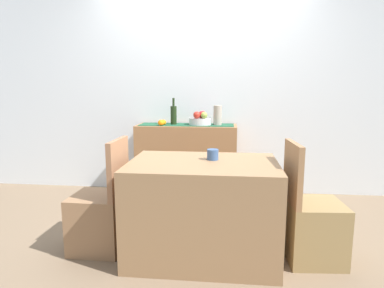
{
  "coord_description": "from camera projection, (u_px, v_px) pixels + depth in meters",
  "views": [
    {
      "loc": [
        0.32,
        -2.96,
        1.3
      ],
      "look_at": [
        -0.04,
        0.36,
        0.73
      ],
      "focal_mm": 31.57,
      "sensor_mm": 36.0,
      "label": 1
    }
  ],
  "objects": [
    {
      "name": "apple_upper",
      "position": [
        202.0,
        115.0,
        3.9
      ],
      "size": [
        0.08,
        0.08,
        0.08
      ],
      "primitive_type": "sphere",
      "color": "red",
      "rests_on": "fruit_bowl"
    },
    {
      "name": "wine_bottle",
      "position": [
        174.0,
        115.0,
        3.93
      ],
      "size": [
        0.07,
        0.07,
        0.31
      ],
      "color": "black",
      "rests_on": "sideboard_console"
    },
    {
      "name": "coffee_cup",
      "position": [
        213.0,
        155.0,
        2.6
      ],
      "size": [
        0.09,
        0.09,
        0.08
      ],
      "primitive_type": "cylinder",
      "color": "#375584",
      "rests_on": "dining_table"
    },
    {
      "name": "sideboard_console",
      "position": [
        187.0,
        161.0,
        4.0
      ],
      "size": [
        1.16,
        0.42,
        0.85
      ],
      "primitive_type": "cube",
      "color": "#966640",
      "rests_on": "ground"
    },
    {
      "name": "room_wall_rear",
      "position": [
        202.0,
        82.0,
        4.09
      ],
      "size": [
        6.4,
        0.06,
        2.7
      ],
      "primitive_type": "cube",
      "color": "silver",
      "rests_on": "ground"
    },
    {
      "name": "orange_loose_end",
      "position": [
        163.0,
        122.0,
        3.91
      ],
      "size": [
        0.06,
        0.06,
        0.06
      ],
      "primitive_type": "sphere",
      "color": "orange",
      "rests_on": "sideboard_console"
    },
    {
      "name": "ground_plane",
      "position": [
        192.0,
        228.0,
        3.16
      ],
      "size": [
        6.4,
        6.4,
        0.02
      ],
      "primitive_type": "cube",
      "color": "#78634D",
      "rests_on": "ground"
    },
    {
      "name": "apple_front",
      "position": [
        203.0,
        114.0,
        3.96
      ],
      "size": [
        0.08,
        0.08,
        0.08
      ],
      "primitive_type": "sphere",
      "color": "red",
      "rests_on": "fruit_bowl"
    },
    {
      "name": "chair_near_window",
      "position": [
        100.0,
        217.0,
        2.7
      ],
      "size": [
        0.41,
        0.41,
        0.9
      ],
      "color": "#8F6848",
      "rests_on": "ground"
    },
    {
      "name": "dining_table",
      "position": [
        203.0,
        209.0,
        2.59
      ],
      "size": [
        1.12,
        0.78,
        0.74
      ],
      "primitive_type": "cube",
      "color": "#916C49",
      "rests_on": "ground"
    },
    {
      "name": "fruit_bowl",
      "position": [
        200.0,
        121.0,
        3.91
      ],
      "size": [
        0.26,
        0.26,
        0.08
      ],
      "primitive_type": "cylinder",
      "color": "silver",
      "rests_on": "table_runner"
    },
    {
      "name": "apple_right",
      "position": [
        204.0,
        115.0,
        3.82
      ],
      "size": [
        0.08,
        0.08,
        0.08
      ],
      "primitive_type": "sphere",
      "color": "#89A542",
      "rests_on": "fruit_bowl"
    },
    {
      "name": "table_runner",
      "position": [
        187.0,
        125.0,
        3.93
      ],
      "size": [
        1.09,
        0.32,
        0.01
      ],
      "primitive_type": "cube",
      "color": "#1A4B32",
      "rests_on": "sideboard_console"
    },
    {
      "name": "apple_rear",
      "position": [
        196.0,
        115.0,
        3.94
      ],
      "size": [
        0.07,
        0.07,
        0.07
      ],
      "primitive_type": "sphere",
      "color": "#B8382D",
      "rests_on": "fruit_bowl"
    },
    {
      "name": "ceramic_vase",
      "position": [
        218.0,
        115.0,
        3.87
      ],
      "size": [
        0.1,
        0.1,
        0.23
      ],
      "primitive_type": "cylinder",
      "color": "#A3978A",
      "rests_on": "sideboard_console"
    },
    {
      "name": "chair_by_corner",
      "position": [
        312.0,
        226.0,
        2.52
      ],
      "size": [
        0.43,
        0.43,
        0.9
      ],
      "color": "olive",
      "rests_on": "ground"
    },
    {
      "name": "orange_loose_far",
      "position": [
        161.0,
        123.0,
        3.84
      ],
      "size": [
        0.07,
        0.07,
        0.07
      ],
      "primitive_type": "sphere",
      "color": "orange",
      "rests_on": "sideboard_console"
    },
    {
      "name": "apple_center",
      "position": [
        197.0,
        115.0,
        3.83
      ],
      "size": [
        0.08,
        0.08,
        0.08
      ],
      "primitive_type": "sphere",
      "color": "#B3291E",
      "rests_on": "fruit_bowl"
    }
  ]
}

